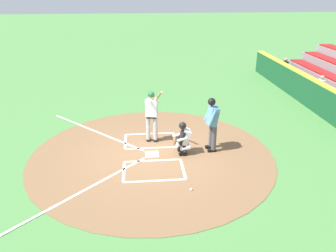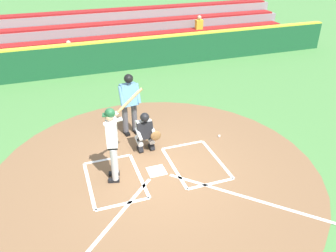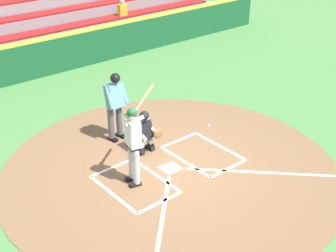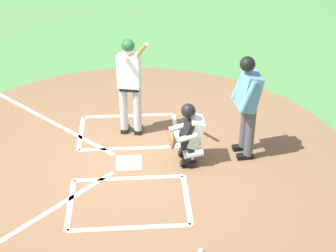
# 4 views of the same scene
# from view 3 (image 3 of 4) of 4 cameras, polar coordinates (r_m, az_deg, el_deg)

# --- Properties ---
(ground_plane) EXTENTS (120.00, 120.00, 0.00)m
(ground_plane) POSITION_cam_3_polar(r_m,az_deg,el_deg) (11.44, 0.28, -5.07)
(ground_plane) COLOR #4C8442
(dirt_circle) EXTENTS (8.00, 8.00, 0.01)m
(dirt_circle) POSITION_cam_3_polar(r_m,az_deg,el_deg) (11.44, 0.28, -5.04)
(dirt_circle) COLOR brown
(dirt_circle) RESTS_ON ground
(home_plate_and_chalk) EXTENTS (7.93, 4.91, 0.01)m
(home_plate_and_chalk) POSITION_cam_3_polar(r_m,az_deg,el_deg) (10.89, 3.28, -6.90)
(home_plate_and_chalk) COLOR white
(home_plate_and_chalk) RESTS_ON dirt_circle
(batter) EXTENTS (1.04, 0.56, 2.13)m
(batter) POSITION_cam_3_polar(r_m,az_deg,el_deg) (10.40, -4.14, -1.68)
(batter) COLOR #BCBCBC
(batter) RESTS_ON ground
(catcher) EXTENTS (0.59, 0.60, 1.13)m
(catcher) POSITION_cam_3_polar(r_m,az_deg,el_deg) (11.86, -2.79, -0.57)
(catcher) COLOR black
(catcher) RESTS_ON ground
(plate_umpire) EXTENTS (0.60, 0.45, 1.86)m
(plate_umpire) POSITION_cam_3_polar(r_m,az_deg,el_deg) (12.29, -6.30, 2.87)
(plate_umpire) COLOR #4C4C51
(plate_umpire) RESTS_ON ground
(baseball) EXTENTS (0.07, 0.07, 0.07)m
(baseball) POSITION_cam_3_polar(r_m,az_deg,el_deg) (13.35, 4.86, 0.06)
(baseball) COLOR white
(baseball) RESTS_ON ground
(backstop_wall) EXTENTS (22.00, 0.36, 1.31)m
(backstop_wall) POSITION_cam_3_polar(r_m,az_deg,el_deg) (17.04, -16.32, 7.47)
(backstop_wall) COLOR #19512D
(backstop_wall) RESTS_ON ground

